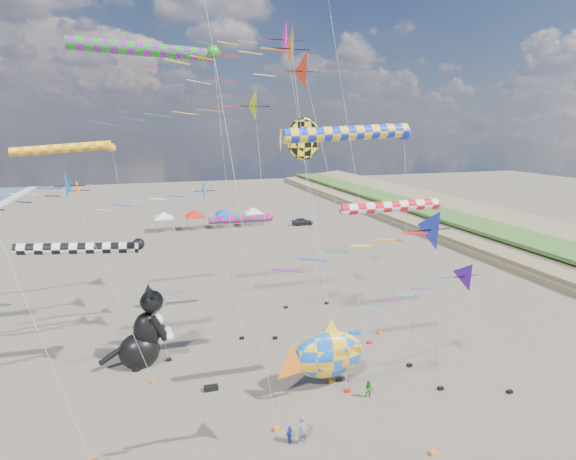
# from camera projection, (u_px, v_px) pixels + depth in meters

# --- Properties ---
(delta_kite_0) EXTENTS (10.09, 1.92, 12.81)m
(delta_kite_0) POSITION_uv_depth(u_px,v_px,m) (194.00, 196.00, 35.47)
(delta_kite_0) COLOR #10ADE3
(delta_kite_0) RESTS_ON ground
(delta_kite_1) EXTENTS (9.80, 2.29, 22.12)m
(delta_kite_1) POSITION_uv_depth(u_px,v_px,m) (286.00, 55.00, 24.72)
(delta_kite_1) COLOR orange
(delta_kite_1) RESTS_ON ground
(delta_kite_2) EXTENTS (11.58, 1.80, 14.57)m
(delta_kite_2) POSITION_uv_depth(u_px,v_px,m) (39.00, 191.00, 25.69)
(delta_kite_2) COLOR blue
(delta_kite_2) RESTS_ON ground
(delta_kite_5) EXTENTS (13.78, 3.35, 25.84)m
(delta_kite_5) POSITION_uv_depth(u_px,v_px,m) (292.00, 39.00, 37.30)
(delta_kite_5) COLOR #F719A8
(delta_kite_5) RESTS_ON ground
(delta_kite_6) EXTENTS (12.99, 2.76, 21.92)m
(delta_kite_6) POSITION_uv_depth(u_px,v_px,m) (316.00, 73.00, 29.79)
(delta_kite_6) COLOR red
(delta_kite_6) RESTS_ON ground
(delta_kite_7) EXTENTS (9.01, 1.87, 13.19)m
(delta_kite_7) POSITION_uv_depth(u_px,v_px,m) (68.00, 195.00, 33.34)
(delta_kite_7) COLOR orange
(delta_kite_7) RESTS_ON ground
(delta_kite_8) EXTENTS (9.26, 1.94, 9.13)m
(delta_kite_8) POSITION_uv_depth(u_px,v_px,m) (474.00, 284.00, 26.27)
(delta_kite_8) COLOR #411189
(delta_kite_8) RESTS_ON ground
(delta_kite_10) EXTENTS (12.48, 2.44, 19.55)m
(delta_kite_10) POSITION_uv_depth(u_px,v_px,m) (225.00, 110.00, 31.44)
(delta_kite_10) COLOR #C9E00A
(delta_kite_10) RESTS_ON ground
(delta_kite_11) EXTENTS (9.12, 1.94, 13.54)m
(delta_kite_11) POSITION_uv_depth(u_px,v_px,m) (389.00, 233.00, 19.93)
(delta_kite_11) COLOR #1B2BB9
(delta_kite_11) RESTS_ON ground
(windsock_0) EXTENTS (8.95, 0.73, 15.56)m
(windsock_0) POSITION_uv_depth(u_px,v_px,m) (68.00, 149.00, 35.24)
(windsock_0) COLOR orange
(windsock_0) RESTS_ON ground
(windsock_1) EXTENTS (11.01, 0.94, 22.33)m
(windsock_1) POSITION_uv_depth(u_px,v_px,m) (151.00, 51.00, 29.96)
(windsock_1) COLOR #1A921B
(windsock_1) RESTS_ON ground
(windsock_2) EXTENTS (9.62, 0.92, 16.92)m
(windsock_2) POSITION_uv_depth(u_px,v_px,m) (353.00, 134.00, 27.19)
(windsock_2) COLOR #162BE3
(windsock_2) RESTS_ON ground
(windsock_3) EXTENTS (9.26, 0.81, 9.44)m
(windsock_3) POSITION_uv_depth(u_px,v_px,m) (85.00, 248.00, 29.68)
(windsock_3) COLOR black
(windsock_3) RESTS_ON ground
(windsock_4) EXTENTS (7.14, 0.67, 9.24)m
(windsock_4) POSITION_uv_depth(u_px,v_px,m) (244.00, 220.00, 39.62)
(windsock_4) COLOR red
(windsock_4) RESTS_ON ground
(windsock_5) EXTENTS (7.57, 0.66, 12.76)m
(windsock_5) POSITION_uv_depth(u_px,v_px,m) (395.00, 208.00, 25.50)
(windsock_5) COLOR red
(windsock_5) RESTS_ON ground
(angelfish_kite) EXTENTS (3.74, 3.02, 17.41)m
(angelfish_kite) POSITION_uv_depth(u_px,v_px,m) (301.00, 141.00, 28.09)
(angelfish_kite) COLOR yellow
(angelfish_kite) RESTS_ON ground
(cat_inflatable) EXTENTS (4.57, 2.58, 5.92)m
(cat_inflatable) POSITION_uv_depth(u_px,v_px,m) (142.00, 326.00, 31.98)
(cat_inflatable) COLOR black
(cat_inflatable) RESTS_ON ground
(fish_inflatable) EXTENTS (6.47, 2.91, 4.79)m
(fish_inflatable) POSITION_uv_depth(u_px,v_px,m) (327.00, 354.00, 29.27)
(fish_inflatable) COLOR blue
(fish_inflatable) RESTS_ON ground
(person_adult) EXTENTS (0.66, 0.46, 1.72)m
(person_adult) POSITION_uv_depth(u_px,v_px,m) (303.00, 430.00, 24.19)
(person_adult) COLOR gray
(person_adult) RESTS_ON ground
(child_green) EXTENTS (0.73, 0.70, 1.19)m
(child_green) POSITION_uv_depth(u_px,v_px,m) (369.00, 389.00, 28.42)
(child_green) COLOR #238921
(child_green) RESTS_ON ground
(child_blue) EXTENTS (0.64, 0.52, 1.02)m
(child_blue) POSITION_uv_depth(u_px,v_px,m) (289.00, 435.00, 24.37)
(child_blue) COLOR #1F36A5
(child_blue) RESTS_ON ground
(kite_bag_0) EXTENTS (0.90, 0.44, 0.30)m
(kite_bag_0) POSITION_uv_depth(u_px,v_px,m) (211.00, 388.00, 29.37)
(kite_bag_0) COLOR black
(kite_bag_0) RESTS_ON ground
(kite_bag_2) EXTENTS (0.90, 0.44, 0.30)m
(kite_bag_2) POSITION_uv_depth(u_px,v_px,m) (355.00, 333.00, 37.24)
(kite_bag_2) COLOR #125AB5
(kite_bag_2) RESTS_ON ground
(tent_row) EXTENTS (19.20, 4.20, 3.80)m
(tent_row) POSITION_uv_depth(u_px,v_px,m) (210.00, 210.00, 75.55)
(tent_row) COLOR silver
(tent_row) RESTS_ON ground
(parked_car) EXTENTS (3.93, 1.97, 1.28)m
(parked_car) POSITION_uv_depth(u_px,v_px,m) (303.00, 221.00, 78.83)
(parked_car) COLOR #26262D
(parked_car) RESTS_ON ground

